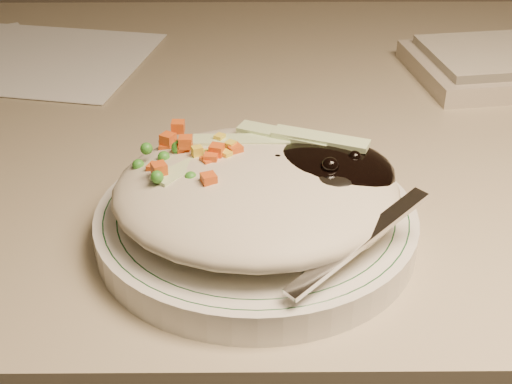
{
  "coord_description": "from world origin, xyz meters",
  "views": [
    {
      "loc": [
        -0.07,
        0.75,
        1.03
      ],
      "look_at": [
        -0.06,
        1.16,
        0.78
      ],
      "focal_mm": 50.0,
      "sensor_mm": 36.0,
      "label": 1
    }
  ],
  "objects": [
    {
      "name": "desk",
      "position": [
        0.0,
        1.38,
        0.54
      ],
      "size": [
        1.4,
        0.7,
        0.74
      ],
      "color": "gray",
      "rests_on": "ground"
    },
    {
      "name": "plate",
      "position": [
        -0.06,
        1.16,
        0.75
      ],
      "size": [
        0.22,
        0.22,
        0.02
      ],
      "primitive_type": "cylinder",
      "color": "silver",
      "rests_on": "desk"
    },
    {
      "name": "plate_rim",
      "position": [
        -0.06,
        1.16,
        0.76
      ],
      "size": [
        0.21,
        0.21,
        0.0
      ],
      "color": "#144723",
      "rests_on": "plate"
    },
    {
      "name": "meal",
      "position": [
        -0.06,
        1.16,
        0.78
      ],
      "size": [
        0.2,
        0.19,
        0.05
      ],
      "color": "#B2A890",
      "rests_on": "plate"
    }
  ]
}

